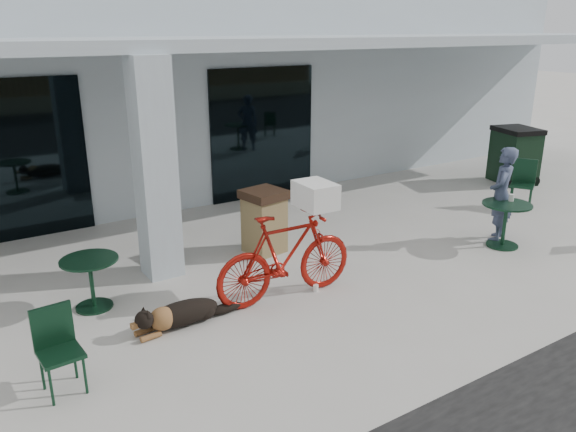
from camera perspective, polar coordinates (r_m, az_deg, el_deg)
ground at (r=7.37m, az=5.14°, el=-9.39°), size 80.00×80.00×0.00m
building at (r=14.24m, az=-16.50°, el=13.04°), size 22.00×7.00×4.50m
storefront_glass_right at (r=11.84m, az=-2.57°, el=8.37°), size 2.40×0.06×2.70m
column at (r=8.05m, az=-13.35°, el=4.52°), size 0.50×0.50×3.12m
overhang at (r=9.60m, az=-8.10°, el=17.00°), size 22.00×2.80×0.18m
bicycle at (r=7.37m, az=-0.22°, el=-4.11°), size 2.03×0.64×1.21m
laundry_basket at (r=7.34m, az=2.80°, el=2.15°), size 0.44×0.58×0.34m
dog at (r=7.02m, az=-10.66°, el=-9.56°), size 1.10×0.46×0.35m
cup_near_dog at (r=7.80m, az=2.83°, el=-7.30°), size 0.08×0.08×0.10m
cafe_table_near at (r=7.66m, az=-19.31°, el=-6.49°), size 0.81×0.81×0.68m
cafe_chair_near at (r=6.05m, az=-22.12°, el=-12.75°), size 0.43×0.46×0.88m
cafe_table_far at (r=9.88m, az=21.14°, el=-0.86°), size 0.96×0.96×0.74m
cafe_chair_far_b at (r=12.13m, az=22.72°, el=2.97°), size 0.63×0.62×0.97m
person at (r=10.05m, az=20.85°, el=2.08°), size 0.70×0.63×1.60m
cup_on_table at (r=9.93m, az=21.74°, el=1.74°), size 0.10×0.10×0.11m
trash_receptacle at (r=8.96m, az=-2.43°, el=-0.54°), size 0.70×0.70×1.03m
wheeled_bin at (r=14.09m, az=22.02°, el=5.74°), size 1.04×1.19×1.28m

